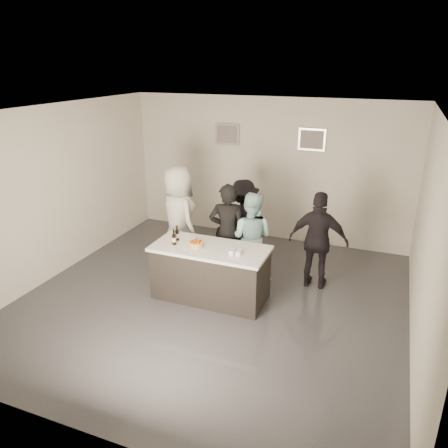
{
  "coord_description": "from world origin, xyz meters",
  "views": [
    {
      "loc": [
        2.47,
        -5.74,
        3.68
      ],
      "look_at": [
        0.0,
        0.5,
        1.15
      ],
      "focal_mm": 35.0,
      "sensor_mm": 36.0,
      "label": 1
    }
  ],
  "objects_px": {
    "person_main_black": "(228,233)",
    "person_guest_back": "(243,221)",
    "cake": "(196,244)",
    "beer_bottle_a": "(177,233)",
    "person_guest_right": "(318,241)",
    "person_guest_left": "(178,218)",
    "beer_bottle_b": "(174,237)",
    "bar_counter": "(210,273)",
    "person_main_blue": "(251,237)"
  },
  "relations": [
    {
      "from": "person_main_blue",
      "to": "person_guest_left",
      "type": "distance_m",
      "value": 1.42
    },
    {
      "from": "person_guest_right",
      "to": "person_main_black",
      "type": "bearing_deg",
      "value": 10.56
    },
    {
      "from": "cake",
      "to": "person_guest_right",
      "type": "height_order",
      "value": "person_guest_right"
    },
    {
      "from": "person_main_blue",
      "to": "beer_bottle_b",
      "type": "bearing_deg",
      "value": 45.68
    },
    {
      "from": "beer_bottle_a",
      "to": "person_guest_right",
      "type": "relative_size",
      "value": 0.15
    },
    {
      "from": "bar_counter",
      "to": "cake",
      "type": "relative_size",
      "value": 7.82
    },
    {
      "from": "beer_bottle_a",
      "to": "person_guest_left",
      "type": "xyz_separation_m",
      "value": [
        -0.39,
        0.81,
        -0.07
      ]
    },
    {
      "from": "beer_bottle_a",
      "to": "person_guest_back",
      "type": "bearing_deg",
      "value": 67.73
    },
    {
      "from": "person_main_black",
      "to": "person_guest_back",
      "type": "xyz_separation_m",
      "value": [
        -0.02,
        0.86,
        -0.07
      ]
    },
    {
      "from": "beer_bottle_b",
      "to": "person_main_blue",
      "type": "distance_m",
      "value": 1.39
    },
    {
      "from": "beer_bottle_a",
      "to": "bar_counter",
      "type": "bearing_deg",
      "value": -5.81
    },
    {
      "from": "person_main_black",
      "to": "person_guest_back",
      "type": "height_order",
      "value": "person_main_black"
    },
    {
      "from": "person_guest_back",
      "to": "person_guest_left",
      "type": "bearing_deg",
      "value": 6.14
    },
    {
      "from": "person_main_blue",
      "to": "person_guest_right",
      "type": "bearing_deg",
      "value": -170.19
    },
    {
      "from": "cake",
      "to": "person_guest_right",
      "type": "relative_size",
      "value": 0.14
    },
    {
      "from": "beer_bottle_a",
      "to": "beer_bottle_b",
      "type": "height_order",
      "value": "same"
    },
    {
      "from": "beer_bottle_a",
      "to": "person_main_blue",
      "type": "bearing_deg",
      "value": 37.87
    },
    {
      "from": "person_guest_left",
      "to": "person_guest_back",
      "type": "bearing_deg",
      "value": -111.71
    },
    {
      "from": "cake",
      "to": "person_main_black",
      "type": "xyz_separation_m",
      "value": [
        0.23,
        0.78,
        -0.06
      ]
    },
    {
      "from": "bar_counter",
      "to": "person_guest_left",
      "type": "height_order",
      "value": "person_guest_left"
    },
    {
      "from": "cake",
      "to": "person_guest_left",
      "type": "relative_size",
      "value": 0.12
    },
    {
      "from": "person_guest_left",
      "to": "person_guest_right",
      "type": "distance_m",
      "value": 2.55
    },
    {
      "from": "person_guest_left",
      "to": "person_main_blue",
      "type": "bearing_deg",
      "value": -147.21
    },
    {
      "from": "person_main_black",
      "to": "person_guest_left",
      "type": "relative_size",
      "value": 0.91
    },
    {
      "from": "cake",
      "to": "beer_bottle_a",
      "type": "distance_m",
      "value": 0.43
    },
    {
      "from": "person_main_blue",
      "to": "person_guest_left",
      "type": "bearing_deg",
      "value": 0.31
    },
    {
      "from": "bar_counter",
      "to": "beer_bottle_b",
      "type": "distance_m",
      "value": 0.83
    },
    {
      "from": "cake",
      "to": "person_guest_left",
      "type": "height_order",
      "value": "person_guest_left"
    },
    {
      "from": "person_guest_left",
      "to": "person_guest_back",
      "type": "xyz_separation_m",
      "value": [
        1.01,
        0.7,
        -0.16
      ]
    },
    {
      "from": "beer_bottle_b",
      "to": "person_guest_back",
      "type": "distance_m",
      "value": 1.8
    },
    {
      "from": "cake",
      "to": "person_guest_right",
      "type": "xyz_separation_m",
      "value": [
        1.74,
        1.08,
        -0.09
      ]
    },
    {
      "from": "cake",
      "to": "person_main_blue",
      "type": "distance_m",
      "value": 1.11
    },
    {
      "from": "cake",
      "to": "person_guest_right",
      "type": "distance_m",
      "value": 2.05
    },
    {
      "from": "bar_counter",
      "to": "person_main_blue",
      "type": "height_order",
      "value": "person_main_blue"
    },
    {
      "from": "beer_bottle_b",
      "to": "person_guest_left",
      "type": "bearing_deg",
      "value": 113.35
    },
    {
      "from": "person_guest_right",
      "to": "person_guest_back",
      "type": "xyz_separation_m",
      "value": [
        -1.53,
        0.55,
        -0.04
      ]
    },
    {
      "from": "cake",
      "to": "person_main_black",
      "type": "distance_m",
      "value": 0.81
    },
    {
      "from": "person_main_black",
      "to": "person_guest_back",
      "type": "distance_m",
      "value": 0.86
    },
    {
      "from": "beer_bottle_b",
      "to": "person_guest_back",
      "type": "height_order",
      "value": "person_guest_back"
    },
    {
      "from": "beer_bottle_a",
      "to": "person_main_black",
      "type": "height_order",
      "value": "person_main_black"
    },
    {
      "from": "beer_bottle_b",
      "to": "person_guest_right",
      "type": "bearing_deg",
      "value": 28.24
    },
    {
      "from": "person_main_blue",
      "to": "person_guest_back",
      "type": "bearing_deg",
      "value": -59.84
    },
    {
      "from": "cake",
      "to": "person_guest_back",
      "type": "bearing_deg",
      "value": 82.47
    },
    {
      "from": "bar_counter",
      "to": "person_guest_right",
      "type": "xyz_separation_m",
      "value": [
        1.53,
        1.02,
        0.4
      ]
    },
    {
      "from": "beer_bottle_b",
      "to": "bar_counter",
      "type": "bearing_deg",
      "value": 10.9
    },
    {
      "from": "bar_counter",
      "to": "person_main_black",
      "type": "height_order",
      "value": "person_main_black"
    },
    {
      "from": "person_guest_left",
      "to": "person_guest_right",
      "type": "height_order",
      "value": "person_guest_left"
    },
    {
      "from": "cake",
      "to": "beer_bottle_b",
      "type": "bearing_deg",
      "value": -172.29
    },
    {
      "from": "beer_bottle_a",
      "to": "person_guest_left",
      "type": "height_order",
      "value": "person_guest_left"
    },
    {
      "from": "cake",
      "to": "beer_bottle_a",
      "type": "relative_size",
      "value": 0.91
    }
  ]
}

